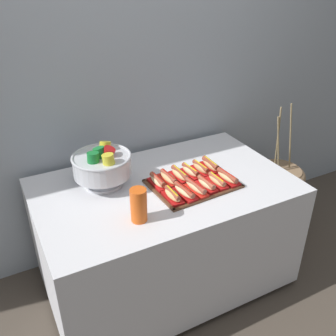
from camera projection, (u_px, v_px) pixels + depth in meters
ground_plane at (165, 277)px, 2.57m from camera, size 10.00×10.00×0.00m
back_wall at (124, 68)px, 2.37m from camera, size 6.00×0.10×2.60m
buffet_table at (165, 232)px, 2.38m from camera, size 1.50×0.92×0.75m
floor_vase at (274, 198)px, 2.99m from camera, size 0.49×0.49×1.02m
serving_tray at (193, 184)px, 2.20m from camera, size 0.50×0.39×0.01m
hot_dog_0 at (173, 195)px, 2.04m from camera, size 0.07×0.16×0.06m
hot_dog_1 at (184, 192)px, 2.07m from camera, size 0.08×0.19×0.06m
hot_dog_2 at (195, 188)px, 2.11m from camera, size 0.07×0.19×0.06m
hot_dog_3 at (206, 184)px, 2.14m from camera, size 0.07×0.16×0.06m
hot_dog_4 at (217, 181)px, 2.17m from camera, size 0.06×0.16×0.06m
hot_dog_5 at (227, 177)px, 2.21m from camera, size 0.08×0.18×0.06m
hot_dog_6 at (158, 182)px, 2.16m from camera, size 0.06×0.16×0.06m
hot_dog_7 at (169, 179)px, 2.20m from camera, size 0.08×0.18×0.06m
hot_dog_8 at (180, 175)px, 2.23m from camera, size 0.07×0.17×0.06m
hot_dog_9 at (190, 172)px, 2.26m from camera, size 0.07×0.16×0.06m
hot_dog_10 at (201, 168)px, 2.30m from camera, size 0.06×0.16×0.06m
hot_dog_11 at (211, 165)px, 2.33m from camera, size 0.06×0.18×0.06m
punch_bowl at (102, 165)px, 2.13m from camera, size 0.34×0.34×0.25m
cup_stack at (139, 205)px, 1.86m from camera, size 0.08×0.08×0.18m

